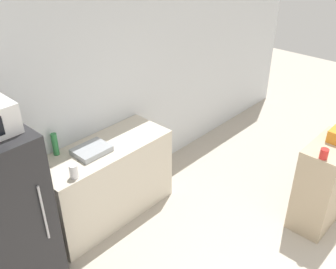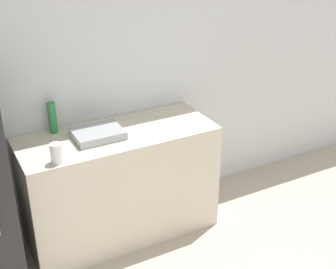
% 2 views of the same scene
% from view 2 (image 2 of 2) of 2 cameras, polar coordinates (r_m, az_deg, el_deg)
% --- Properties ---
extents(wall_back, '(8.00, 0.06, 2.60)m').
position_cam_2_polar(wall_back, '(3.77, -6.27, 7.98)').
color(wall_back, silver).
rests_on(wall_back, ground_plane).
extents(counter, '(1.51, 0.61, 0.91)m').
position_cam_2_polar(counter, '(3.79, -5.90, -6.02)').
color(counter, beige).
rests_on(counter, ground_plane).
extents(sink_basin, '(0.36, 0.28, 0.06)m').
position_cam_2_polar(sink_basin, '(3.50, -8.55, 0.10)').
color(sink_basin, '#9EA3A8').
rests_on(sink_basin, counter).
extents(bottle_tall, '(0.06, 0.06, 0.24)m').
position_cam_2_polar(bottle_tall, '(3.61, -13.93, 2.01)').
color(bottle_tall, '#2D7F42').
rests_on(bottle_tall, counter).
extents(bottle_short, '(0.08, 0.08, 0.14)m').
position_cam_2_polar(bottle_short, '(3.20, -13.44, -2.24)').
color(bottle_short, silver).
rests_on(bottle_short, counter).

